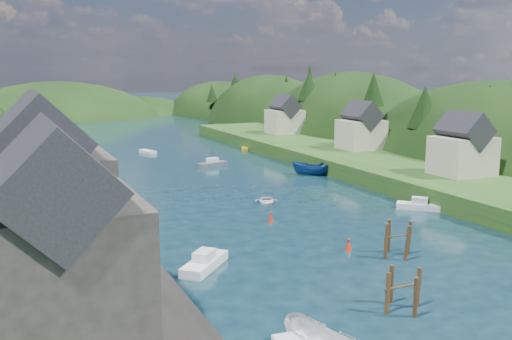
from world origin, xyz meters
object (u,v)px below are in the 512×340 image
piling_cluster_near (403,294)px  channel_buoy_near (349,245)px  channel_buoy_far (271,218)px  piling_cluster_far (397,242)px

piling_cluster_near → channel_buoy_near: bearing=72.7°
piling_cluster_near → channel_buoy_near: size_ratio=3.10×
channel_buoy_far → piling_cluster_far: bearing=-70.7°
piling_cluster_far → channel_buoy_far: (-5.16, 14.70, -0.78)m
piling_cluster_near → channel_buoy_far: bearing=86.1°
piling_cluster_far → channel_buoy_far: size_ratio=3.33×
piling_cluster_near → piling_cluster_far: (6.80, 9.28, 0.12)m
piling_cluster_near → channel_buoy_far: piling_cluster_near is taller
piling_cluster_near → channel_buoy_near: (3.88, 12.45, -0.66)m
piling_cluster_near → channel_buoy_far: 24.05m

